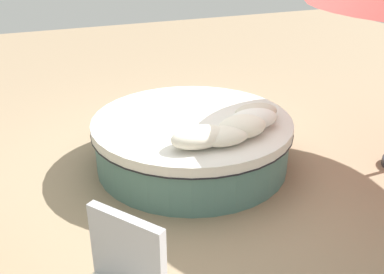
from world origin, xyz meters
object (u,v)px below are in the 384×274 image
object	(u,v)px
throw_pillow_0	(199,137)
throw_pillow_2	(242,126)
round_bed	(192,141)
throw_pillow_1	(225,136)
throw_pillow_3	(253,119)
throw_pillow_4	(256,112)

from	to	relation	value
throw_pillow_0	throw_pillow_2	bearing A→B (deg)	-174.35
round_bed	throw_pillow_1	bearing A→B (deg)	94.43
round_bed	throw_pillow_2	distance (m)	0.76
throw_pillow_0	throw_pillow_1	bearing A→B (deg)	170.50
round_bed	throw_pillow_1	distance (m)	0.77
round_bed	throw_pillow_0	world-z (taller)	throw_pillow_0
throw_pillow_1	throw_pillow_3	distance (m)	0.49
throw_pillow_2	throw_pillow_3	xyz separation A→B (m)	(-0.20, -0.14, -0.01)
round_bed	throw_pillow_3	world-z (taller)	throw_pillow_3
throw_pillow_1	throw_pillow_3	xyz separation A→B (m)	(-0.44, -0.22, 0.02)
throw_pillow_2	throw_pillow_4	distance (m)	0.49
round_bed	throw_pillow_4	xyz separation A→B (m)	(-0.64, 0.26, 0.35)
throw_pillow_2	round_bed	bearing A→B (deg)	-64.44
round_bed	throw_pillow_4	bearing A→B (deg)	157.82
throw_pillow_4	throw_pillow_3	bearing A→B (deg)	54.25
throw_pillow_0	throw_pillow_1	xyz separation A→B (m)	(-0.25, 0.04, -0.02)
throw_pillow_1	throw_pillow_4	xyz separation A→B (m)	(-0.58, -0.43, -0.00)
throw_pillow_1	throw_pillow_0	bearing A→B (deg)	-9.50
throw_pillow_1	throw_pillow_2	size ratio (longest dim) A/B	1.02
throw_pillow_1	throw_pillow_3	size ratio (longest dim) A/B	0.96
throw_pillow_0	throw_pillow_3	bearing A→B (deg)	-164.99
throw_pillow_0	throw_pillow_1	world-z (taller)	throw_pillow_0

